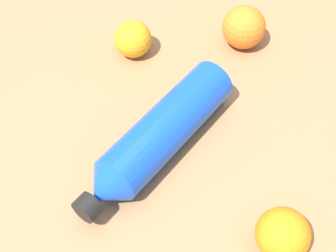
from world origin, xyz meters
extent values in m
plane|color=olive|center=(0.00, 0.00, 0.00)|extent=(2.40, 2.40, 0.00)
cylinder|color=blue|center=(-0.03, 0.01, 0.04)|extent=(0.26, 0.10, 0.07)
cone|color=blue|center=(-0.17, -0.01, 0.04)|extent=(0.05, 0.08, 0.07)
cylinder|color=black|center=(-0.20, -0.01, 0.04)|extent=(0.03, 0.04, 0.04)
sphere|color=orange|center=(0.24, 0.07, 0.04)|extent=(0.08, 0.08, 0.08)
sphere|color=orange|center=(-0.05, -0.22, 0.04)|extent=(0.07, 0.07, 0.07)
sphere|color=orange|center=(0.07, 0.20, 0.03)|extent=(0.07, 0.07, 0.07)
camera|label=1|loc=(-0.34, -0.30, 0.59)|focal=49.52mm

